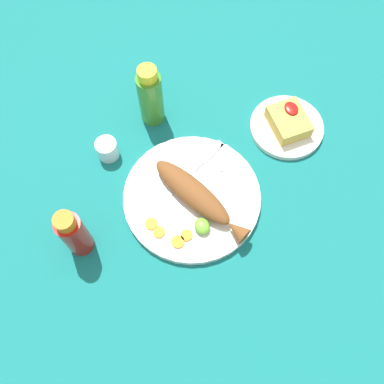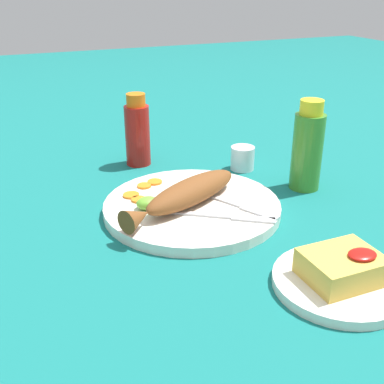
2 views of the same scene
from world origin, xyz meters
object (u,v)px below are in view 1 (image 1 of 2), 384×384
fork_near (200,165)px  hot_sauce_bottle_green (150,97)px  hot_sauce_bottle_red (74,234)px  main_plate (192,197)px  salt_cup (108,150)px  fork_far (218,174)px  side_plate_fries (286,127)px  fried_fish (197,196)px

fork_near → hot_sauce_bottle_green: size_ratio=0.98×
hot_sauce_bottle_red → hot_sauce_bottle_green: size_ratio=0.89×
hot_sauce_bottle_green → fork_near: bearing=-162.6°
main_plate → salt_cup: bearing=39.1°
fork_near → fork_far: (-0.04, -0.03, 0.00)m
main_plate → salt_cup: (0.18, 0.14, 0.01)m
salt_cup → side_plate_fries: (-0.08, -0.43, -0.01)m
fork_far → main_plate: bearing=145.1°
side_plate_fries → main_plate: bearing=108.4°
main_plate → salt_cup: size_ratio=6.15×
hot_sauce_bottle_green → main_plate: bearing=-177.3°
main_plate → fried_fish: bearing=-153.8°
fried_fish → salt_cup: (0.19, 0.15, -0.02)m
salt_cup → hot_sauce_bottle_green: bearing=-64.1°
hot_sauce_bottle_red → side_plate_fries: bearing=-78.5°
side_plate_fries → fork_near: bearing=96.6°
fried_fish → fork_near: (0.08, -0.04, -0.02)m
hot_sauce_bottle_green → salt_cup: size_ratio=3.46×
fork_near → fork_far: same height
fork_far → fried_fish: bearing=156.0°
hot_sauce_bottle_red → salt_cup: hot_sauce_bottle_red is taller
fried_fish → salt_cup: fried_fish is taller
salt_cup → fork_near: bearing=-120.6°
hot_sauce_bottle_red → fried_fish: bearing=-89.4°
fried_fish → fork_near: 0.09m
hot_sauce_bottle_red → hot_sauce_bottle_green: bearing=-44.0°
fork_far → hot_sauce_bottle_red: hot_sauce_bottle_red is taller
fork_far → hot_sauce_bottle_red: bearing=131.5°
fork_far → hot_sauce_bottle_red: (-0.05, 0.34, 0.05)m
salt_cup → side_plate_fries: 0.44m
fried_fish → hot_sauce_bottle_red: bearing=64.5°
side_plate_fries → fork_far: bearing=107.4°
fork_far → hot_sauce_bottle_green: bearing=55.8°
main_plate → hot_sauce_bottle_red: 0.27m
fried_fish → fork_far: (0.04, -0.07, -0.02)m
fork_near → side_plate_fries: fork_near is taller
main_plate → hot_sauce_bottle_green: (0.24, 0.01, 0.07)m
hot_sauce_bottle_red → salt_cup: (0.19, -0.12, -0.05)m
hot_sauce_bottle_green → side_plate_fries: (-0.15, -0.29, -0.07)m
salt_cup → fried_fish: bearing=-141.7°
fork_near → side_plate_fries: 0.24m
fried_fish → salt_cup: size_ratio=5.07×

